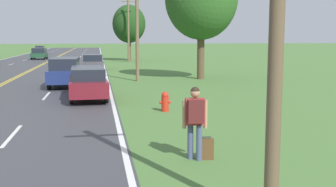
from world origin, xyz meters
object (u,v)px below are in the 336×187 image
Objects in this scene: car_dark_green_hatchback_receding at (39,53)px; car_white_hatchback_distant at (40,49)px; hitchhiker_person at (195,116)px; suitcase at (205,149)px; car_dark_grey_hatchback_mid_far at (93,61)px; tree_right_cluster at (129,24)px; car_maroon_suv_approaching at (88,82)px; car_dark_blue_suv_mid_near at (65,71)px; fire_hydrant at (165,101)px.

car_dark_green_hatchback_receding is 0.88× the size of car_white_hatchback_distant.
hitchhiker_person reaches higher than car_dark_green_hatchback_receding.
car_dark_grey_hatchback_mid_far is at bearing 11.37° from suitcase.
tree_right_cluster is 38.60m from car_white_hatchback_distant.
hitchhiker_person is 0.89m from suitcase.
car_maroon_suv_approaching is 69.72m from car_white_hatchback_distant.
car_dark_blue_suv_mid_near reaches higher than car_dark_green_hatchback_receding.
tree_right_cluster is at bearing 3.40° from hitchhiker_person.
fire_hydrant is (0.10, 6.93, 0.15)m from suitcase.
fire_hydrant is at bearing 35.43° from car_maroon_suv_approaching.
car_dark_blue_suv_mid_near is at bearing 20.96° from suitcase.
hitchhiker_person is at bearing -170.31° from car_white_hatchback_distant.
car_dark_blue_suv_mid_near reaches higher than car_maroon_suv_approaching.
car_dark_green_hatchback_receding is 29.48m from car_white_hatchback_distant.
car_dark_grey_hatchback_mid_far is 50.73m from car_white_hatchback_distant.
fire_hydrant is at bearing -164.76° from car_dark_green_hatchback_receding.
car_dark_green_hatchback_receding is (-7.44, 39.58, -0.02)m from car_maroon_suv_approaching.
hitchhiker_person is 51.62m from car_dark_green_hatchback_receding.
tree_right_cluster is 2.05× the size of car_dark_green_hatchback_receding.
car_dark_blue_suv_mid_near is 63.89m from car_white_hatchback_distant.
car_maroon_suv_approaching is at bearing -171.03° from car_white_hatchback_distant.
car_white_hatchback_distant is (-11.11, 68.83, -0.13)m from car_maroon_suv_approaching.
suitcase is 30.50m from car_dark_grey_hatchback_mid_far.
car_dark_green_hatchback_receding reaches higher than car_dark_grey_hatchback_mid_far.
tree_right_cluster is at bearing -114.19° from car_dark_green_hatchback_receding.
tree_right_cluster is at bearing 161.47° from car_dark_grey_hatchback_mid_far.
tree_right_cluster is at bearing 87.91° from fire_hydrant.
car_dark_green_hatchback_receding is at bearing 17.38° from suitcase.
fire_hydrant is 5.19m from car_maroon_suv_approaching.
car_white_hatchback_distant is (-9.62, 63.16, -0.24)m from car_dark_blue_suv_mid_near.
fire_hydrant is at bearing 4.81° from suitcase.
hitchhiker_person is 0.46× the size of car_white_hatchback_distant.
car_dark_grey_hatchback_mid_far is (0.03, 19.34, -0.09)m from car_maroon_suv_approaching.
car_dark_grey_hatchback_mid_far is at bearing 177.30° from car_maroon_suv_approaching.
car_dark_grey_hatchback_mid_far reaches higher than car_white_hatchback_distant.
car_white_hatchback_distant is (-11.14, 49.49, -0.05)m from car_dark_grey_hatchback_mid_far.
tree_right_cluster is (1.48, 44.79, 4.44)m from suitcase.
car_dark_blue_suv_mid_near reaches higher than fire_hydrant.
fire_hydrant is 0.21× the size of car_white_hatchback_distant.
hitchhiker_person is 6.99m from fire_hydrant.
hitchhiker_person is 11.37m from car_maroon_suv_approaching.
car_dark_blue_suv_mid_near is (-1.49, 5.67, 0.10)m from car_maroon_suv_approaching.
car_dark_grey_hatchback_mid_far is 1.18× the size of car_dark_green_hatchback_receding.
car_dark_grey_hatchback_mid_far reaches higher than suitcase.
car_white_hatchback_distant is at bearing 15.71° from suitcase.
fire_hydrant is 23.63m from car_dark_grey_hatchback_mid_far.
car_dark_blue_suv_mid_near is 13.75m from car_dark_grey_hatchback_mid_far.
car_dark_blue_suv_mid_near is (-4.67, 9.75, 0.54)m from fire_hydrant.
car_maroon_suv_approaching reaches higher than car_dark_grey_hatchback_mid_far.
hitchhiker_person is at bearing 15.43° from car_dark_blue_suv_mid_near.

